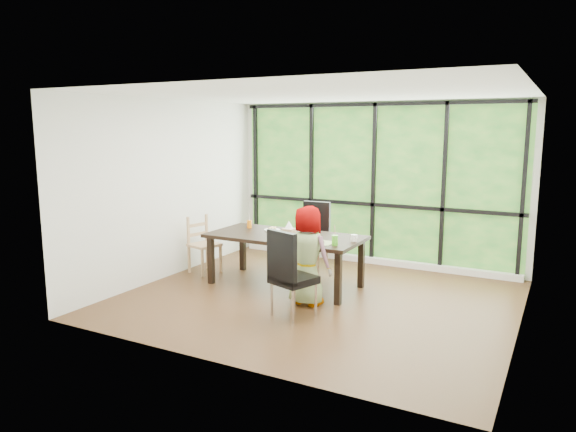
% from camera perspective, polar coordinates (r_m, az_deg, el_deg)
% --- Properties ---
extents(ground, '(5.00, 5.00, 0.00)m').
position_cam_1_polar(ground, '(7.21, 3.19, -8.88)').
color(ground, black).
rests_on(ground, ground).
extents(back_wall, '(5.00, 0.00, 5.00)m').
position_cam_1_polar(back_wall, '(8.98, 9.33, 3.50)').
color(back_wall, silver).
rests_on(back_wall, ground).
extents(foliage_backdrop, '(4.80, 0.02, 2.65)m').
position_cam_1_polar(foliage_backdrop, '(8.96, 9.29, 3.49)').
color(foliage_backdrop, '#1C491C').
rests_on(foliage_backdrop, back_wall).
extents(window_mullions, '(4.80, 0.06, 2.65)m').
position_cam_1_polar(window_mullions, '(8.93, 9.21, 3.46)').
color(window_mullions, black).
rests_on(window_mullions, back_wall).
extents(window_sill, '(4.80, 0.12, 0.10)m').
position_cam_1_polar(window_sill, '(9.12, 8.91, -4.71)').
color(window_sill, silver).
rests_on(window_sill, ground).
extents(dining_table, '(2.30, 1.23, 0.75)m').
position_cam_1_polar(dining_table, '(7.67, -0.31, -4.81)').
color(dining_table, black).
rests_on(dining_table, ground).
extents(chair_window_leather, '(0.49, 0.49, 1.08)m').
position_cam_1_polar(chair_window_leather, '(8.55, 2.62, -2.18)').
color(chair_window_leather, black).
rests_on(chair_window_leather, ground).
extents(chair_interior_leather, '(0.59, 0.59, 1.08)m').
position_cam_1_polar(chair_interior_leather, '(6.41, 0.63, -6.19)').
color(chair_interior_leather, black).
rests_on(chair_interior_leather, ground).
extents(chair_end_beech, '(0.50, 0.51, 0.90)m').
position_cam_1_polar(chair_end_beech, '(8.42, -9.01, -3.10)').
color(chair_end_beech, '#AB7F58').
rests_on(chair_end_beech, ground).
extents(child_toddler, '(0.36, 0.24, 0.96)m').
position_cam_1_polar(child_toddler, '(8.20, 1.80, -3.13)').
color(child_toddler, '#FF3309').
rests_on(child_toddler, ground).
extents(child_older, '(0.67, 0.47, 1.30)m').
position_cam_1_polar(child_older, '(6.81, 2.18, -4.30)').
color(child_older, slate).
rests_on(child_older, ground).
extents(placemat, '(0.40, 0.29, 0.01)m').
position_cam_1_polar(placemat, '(7.11, 3.32, -2.85)').
color(placemat, tan).
rests_on(placemat, dining_table).
extents(plate_far, '(0.24, 0.24, 0.01)m').
position_cam_1_polar(plate_far, '(7.93, -1.73, -1.51)').
color(plate_far, white).
rests_on(plate_far, dining_table).
extents(plate_near, '(0.25, 0.25, 0.02)m').
position_cam_1_polar(plate_near, '(7.11, 2.86, -2.80)').
color(plate_near, white).
rests_on(plate_near, dining_table).
extents(orange_cup, '(0.08, 0.08, 0.12)m').
position_cam_1_polar(orange_cup, '(8.13, -4.20, -0.88)').
color(orange_cup, orange).
rests_on(orange_cup, dining_table).
extents(green_cup, '(0.08, 0.08, 0.13)m').
position_cam_1_polar(green_cup, '(6.95, 5.08, -2.63)').
color(green_cup, '#55CE28').
rests_on(green_cup, dining_table).
extents(white_mug, '(0.09, 0.09, 0.09)m').
position_cam_1_polar(white_mug, '(7.22, 7.15, -2.37)').
color(white_mug, white).
rests_on(white_mug, dining_table).
extents(tissue_box, '(0.16, 0.16, 0.14)m').
position_cam_1_polar(tissue_box, '(7.36, 0.10, -1.88)').
color(tissue_box, tan).
rests_on(tissue_box, dining_table).
extents(crepe_rolls_far, '(0.10, 0.12, 0.04)m').
position_cam_1_polar(crepe_rolls_far, '(7.92, -1.73, -1.33)').
color(crepe_rolls_far, tan).
rests_on(crepe_rolls_far, plate_far).
extents(crepe_rolls_near, '(0.10, 0.12, 0.04)m').
position_cam_1_polar(crepe_rolls_near, '(7.11, 2.87, -2.60)').
color(crepe_rolls_near, tan).
rests_on(crepe_rolls_near, plate_near).
extents(straw_white, '(0.01, 0.04, 0.20)m').
position_cam_1_polar(straw_white, '(8.11, -4.21, -0.19)').
color(straw_white, white).
rests_on(straw_white, orange_cup).
extents(straw_pink, '(0.01, 0.04, 0.20)m').
position_cam_1_polar(straw_pink, '(6.93, 5.10, -1.77)').
color(straw_pink, pink).
rests_on(straw_pink, green_cup).
extents(tissue, '(0.12, 0.12, 0.11)m').
position_cam_1_polar(tissue, '(7.34, 0.10, -0.94)').
color(tissue, white).
rests_on(tissue, tissue_box).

